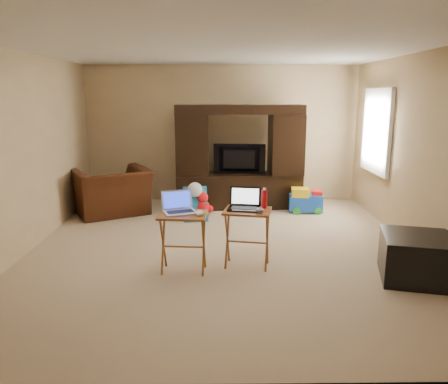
{
  "coord_description": "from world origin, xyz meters",
  "views": [
    {
      "loc": [
        -0.07,
        -5.42,
        1.96
      ],
      "look_at": [
        0.0,
        -0.2,
        0.8
      ],
      "focal_mm": 35.0,
      "sensor_mm": 36.0,
      "label": 1
    }
  ],
  "objects_px": {
    "child_rocker": "(195,204)",
    "mouse_left": "(200,213)",
    "television": "(239,159)",
    "mouse_right": "(260,210)",
    "push_toy": "(306,200)",
    "ottoman": "(418,258)",
    "tray_table_right": "(247,238)",
    "plush_toy": "(202,204)",
    "water_bottle": "(264,199)",
    "recliner": "(112,192)",
    "laptop_left": "(180,203)",
    "laptop_right": "(244,199)",
    "entertainment_center": "(239,157)",
    "tray_table_left": "(183,243)"
  },
  "relations": [
    {
      "from": "plush_toy",
      "to": "laptop_left",
      "type": "bearing_deg",
      "value": -93.94
    },
    {
      "from": "tray_table_right",
      "to": "mouse_left",
      "type": "bearing_deg",
      "value": -147.12
    },
    {
      "from": "plush_toy",
      "to": "tray_table_right",
      "type": "distance_m",
      "value": 2.28
    },
    {
      "from": "mouse_left",
      "to": "water_bottle",
      "type": "bearing_deg",
      "value": 21.49
    },
    {
      "from": "tray_table_right",
      "to": "laptop_right",
      "type": "distance_m",
      "value": 0.46
    },
    {
      "from": "recliner",
      "to": "water_bottle",
      "type": "height_order",
      "value": "water_bottle"
    },
    {
      "from": "plush_toy",
      "to": "laptop_right",
      "type": "bearing_deg",
      "value": -75.62
    },
    {
      "from": "laptop_right",
      "to": "mouse_right",
      "type": "distance_m",
      "value": 0.24
    },
    {
      "from": "water_bottle",
      "to": "tray_table_left",
      "type": "bearing_deg",
      "value": -166.65
    },
    {
      "from": "recliner",
      "to": "laptop_left",
      "type": "bearing_deg",
      "value": 90.59
    },
    {
      "from": "plush_toy",
      "to": "mouse_left",
      "type": "height_order",
      "value": "mouse_left"
    },
    {
      "from": "television",
      "to": "entertainment_center",
      "type": "bearing_deg",
      "value": -83.96
    },
    {
      "from": "television",
      "to": "mouse_right",
      "type": "relative_size",
      "value": 6.6
    },
    {
      "from": "plush_toy",
      "to": "mouse_left",
      "type": "bearing_deg",
      "value": -88.53
    },
    {
      "from": "entertainment_center",
      "to": "ottoman",
      "type": "distance_m",
      "value": 3.7
    },
    {
      "from": "recliner",
      "to": "ottoman",
      "type": "height_order",
      "value": "recliner"
    },
    {
      "from": "laptop_right",
      "to": "water_bottle",
      "type": "bearing_deg",
      "value": 23.89
    },
    {
      "from": "mouse_right",
      "to": "plush_toy",
      "type": "bearing_deg",
      "value": 107.45
    },
    {
      "from": "plush_toy",
      "to": "water_bottle",
      "type": "height_order",
      "value": "water_bottle"
    },
    {
      "from": "entertainment_center",
      "to": "recliner",
      "type": "distance_m",
      "value": 2.25
    },
    {
      "from": "laptop_left",
      "to": "mouse_right",
      "type": "distance_m",
      "value": 0.89
    },
    {
      "from": "entertainment_center",
      "to": "plush_toy",
      "type": "relative_size",
      "value": 5.22
    },
    {
      "from": "television",
      "to": "push_toy",
      "type": "height_order",
      "value": "television"
    },
    {
      "from": "recliner",
      "to": "push_toy",
      "type": "distance_m",
      "value": 3.28
    },
    {
      "from": "push_toy",
      "to": "tray_table_right",
      "type": "xyz_separation_m",
      "value": [
        -1.16,
        -2.42,
        0.13
      ]
    },
    {
      "from": "ottoman",
      "to": "laptop_left",
      "type": "distance_m",
      "value": 2.66
    },
    {
      "from": "television",
      "to": "mouse_right",
      "type": "distance_m",
      "value": 2.87
    },
    {
      "from": "child_rocker",
      "to": "laptop_right",
      "type": "distance_m",
      "value": 2.17
    },
    {
      "from": "entertainment_center",
      "to": "push_toy",
      "type": "bearing_deg",
      "value": -21.04
    },
    {
      "from": "water_bottle",
      "to": "push_toy",
      "type": "bearing_deg",
      "value": 67.6
    },
    {
      "from": "ottoman",
      "to": "mouse_left",
      "type": "xyz_separation_m",
      "value": [
        -2.37,
        0.17,
        0.46
      ]
    },
    {
      "from": "laptop_right",
      "to": "water_bottle",
      "type": "xyz_separation_m",
      "value": [
        0.24,
        0.06,
        -0.02
      ]
    },
    {
      "from": "entertainment_center",
      "to": "tray_table_right",
      "type": "bearing_deg",
      "value": -93.7
    },
    {
      "from": "recliner",
      "to": "water_bottle",
      "type": "distance_m",
      "value": 3.26
    },
    {
      "from": "entertainment_center",
      "to": "tray_table_left",
      "type": "height_order",
      "value": "entertainment_center"
    },
    {
      "from": "tray_table_right",
      "to": "mouse_right",
      "type": "relative_size",
      "value": 4.92
    },
    {
      "from": "tray_table_right",
      "to": "laptop_right",
      "type": "relative_size",
      "value": 1.91
    },
    {
      "from": "recliner",
      "to": "tray_table_left",
      "type": "relative_size",
      "value": 1.74
    },
    {
      "from": "child_rocker",
      "to": "mouse_left",
      "type": "distance_m",
      "value": 2.27
    },
    {
      "from": "entertainment_center",
      "to": "child_rocker",
      "type": "relative_size",
      "value": 4.27
    },
    {
      "from": "push_toy",
      "to": "ottoman",
      "type": "xyz_separation_m",
      "value": [
        0.67,
        -2.8,
        0.03
      ]
    },
    {
      "from": "child_rocker",
      "to": "mouse_left",
      "type": "height_order",
      "value": "mouse_left"
    },
    {
      "from": "child_rocker",
      "to": "laptop_left",
      "type": "distance_m",
      "value": 2.18
    },
    {
      "from": "plush_toy",
      "to": "tray_table_right",
      "type": "relative_size",
      "value": 0.62
    },
    {
      "from": "ottoman",
      "to": "water_bottle",
      "type": "height_order",
      "value": "water_bottle"
    },
    {
      "from": "television",
      "to": "tray_table_right",
      "type": "relative_size",
      "value": 1.34
    },
    {
      "from": "mouse_right",
      "to": "ottoman",
      "type": "bearing_deg",
      "value": -8.78
    },
    {
      "from": "push_toy",
      "to": "mouse_left",
      "type": "distance_m",
      "value": 3.17
    },
    {
      "from": "recliner",
      "to": "tray_table_left",
      "type": "distance_m",
      "value": 2.85
    },
    {
      "from": "water_bottle",
      "to": "child_rocker",
      "type": "bearing_deg",
      "value": 115.25
    }
  ]
}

